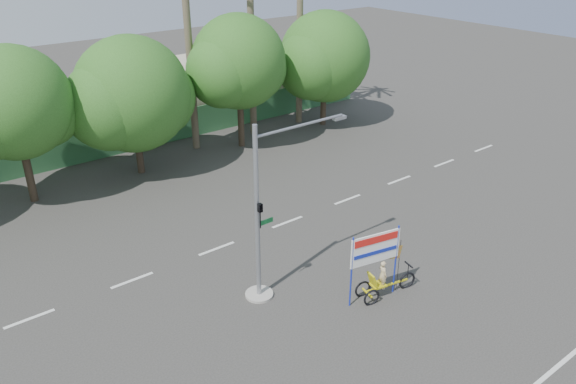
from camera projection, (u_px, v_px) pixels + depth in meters
ground at (379, 322)px, 20.43m from camera, size 120.00×120.00×0.00m
fence at (131, 136)px, 35.28m from camera, size 38.00×0.08×2.00m
building_right at (204, 88)px, 42.55m from camera, size 14.00×8.00×3.60m
tree_left at (13, 107)px, 27.13m from camera, size 6.66×5.60×8.07m
tree_center at (132, 98)px, 30.70m from camera, size 7.62×6.40×7.85m
tree_right at (238, 65)px, 34.24m from camera, size 6.90×5.80×8.36m
tree_far_right at (324, 60)px, 38.37m from camera, size 7.38×6.20×7.94m
palm_short at (186, 4)px, 32.37m from camera, size 3.73×3.79×14.45m
traffic_signal at (264, 228)px, 20.78m from camera, size 4.72×1.10×7.00m
trike_billboard at (380, 270)px, 21.30m from camera, size 3.03×1.05×3.03m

